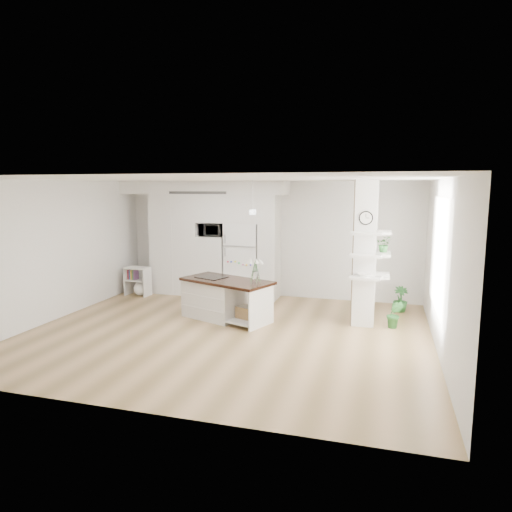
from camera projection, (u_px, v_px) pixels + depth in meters
The scene contains 14 objects.
floor at pixel (226, 333), 8.10m from camera, with size 7.00×6.00×0.01m, color tan.
room at pixel (225, 229), 7.82m from camera, with size 7.04×6.04×2.72m.
cabinet_wall at pixel (206, 232), 10.81m from camera, with size 4.00×0.71×2.70m.
refrigerator at pixel (244, 260), 10.66m from camera, with size 0.78×0.69×1.75m.
column at pixel (369, 254), 8.32m from camera, with size 0.69×0.90×2.70m.
window at pixel (439, 255), 7.21m from camera, with size 2.40×2.40×0.00m, color white.
pendant_light at pixel (326, 214), 7.46m from camera, with size 0.12×0.12×0.10m, color white.
kitchen_island at pixel (220, 297), 8.97m from camera, with size 1.95×1.42×1.37m.
bookshelf at pixel (139, 283), 10.87m from camera, with size 0.60×0.38×0.68m.
floor_plant_a at pixel (395, 314), 8.33m from camera, with size 0.29×0.23×0.52m, color #28642A.
floor_plant_b at pixel (400, 299), 9.46m from camera, with size 0.29×0.29×0.53m, color #28642A.
microwave at pixel (212, 230), 10.71m from camera, with size 0.54×0.37×0.30m, color #2D2D2D.
shelf_plant at pixel (384, 244), 8.39m from camera, with size 0.27×0.23×0.30m, color #28642A.
decor_bowl at pixel (364, 275), 8.18m from camera, with size 0.22×0.22×0.05m, color white.
Camera 1 is at (2.66, -7.36, 2.56)m, focal length 32.00 mm.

